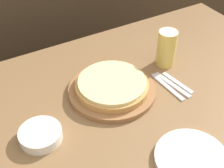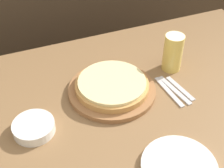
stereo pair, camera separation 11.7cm
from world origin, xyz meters
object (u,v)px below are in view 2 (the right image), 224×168
spoon (181,89)px  pizza_on_board (112,87)px  beer_glass (173,51)px  fork (170,92)px  side_bowl (34,128)px  dinner_knife (175,91)px  dinner_plate (179,167)px

spoon → pizza_on_board: bearing=160.6°
pizza_on_board → beer_glass: 0.30m
beer_glass → fork: size_ratio=0.84×
pizza_on_board → side_bowl: 0.33m
dinner_knife → spoon: bearing=0.0°
dinner_plate → dinner_knife: (0.17, 0.31, -0.01)m
pizza_on_board → dinner_plate: (0.05, -0.40, -0.02)m
beer_glass → fork: (-0.08, -0.14, -0.08)m
spoon → dinner_plate: bearing=-122.8°
dinner_plate → dinner_knife: bearing=60.6°
side_bowl → dinner_knife: 0.54m
pizza_on_board → beer_glass: size_ratio=2.13×
pizza_on_board → dinner_plate: 0.40m
side_bowl → fork: side_bowl is taller
spoon → dinner_knife: bearing=180.0°
spoon → side_bowl: bearing=179.7°
beer_glass → spoon: size_ratio=0.99×
beer_glass → dinner_knife: bearing=-113.7°
beer_glass → spoon: bearing=-104.3°
side_bowl → spoon: size_ratio=0.89×
beer_glass → side_bowl: bearing=-167.5°
fork → pizza_on_board: bearing=156.3°
pizza_on_board → spoon: bearing=-19.4°
fork → spoon: same height
dinner_plate → side_bowl: size_ratio=1.63×
dinner_plate → fork: (0.15, 0.31, -0.01)m
side_bowl → dinner_knife: (0.54, -0.00, -0.02)m
beer_glass → side_bowl: (-0.60, -0.13, -0.07)m
dinner_knife → side_bowl: bearing=179.7°
beer_glass → dinner_plate: 0.51m
pizza_on_board → beer_glass: (0.29, 0.05, 0.06)m
pizza_on_board → beer_glass: beer_glass is taller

